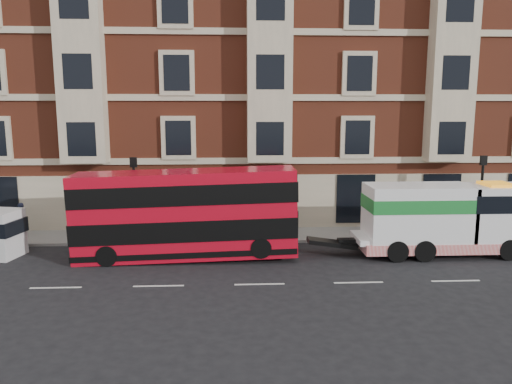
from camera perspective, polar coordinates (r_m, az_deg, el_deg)
ground at (r=20.23m, az=0.40°, el=-10.51°), size 120.00×120.00×0.00m
sidewalk at (r=27.37m, az=-0.48°, el=-4.93°), size 90.00×3.00×0.15m
victorian_terrace at (r=34.13m, az=-0.17°, el=14.87°), size 45.00×12.00×20.40m
lamp_post_west at (r=26.00m, az=-13.70°, el=-0.12°), size 0.35×0.15×4.35m
lamp_post_east at (r=28.68m, az=24.35°, el=0.18°), size 0.35×0.15×4.35m
double_decker_bus at (r=23.23m, az=-8.05°, el=-2.36°), size 10.14×2.33×4.10m
tow_truck at (r=25.24m, az=20.41°, el=-2.79°), size 8.12×2.40×3.38m
pedestrian at (r=29.40m, az=-25.26°, el=-2.88°), size 0.79×0.70×1.81m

